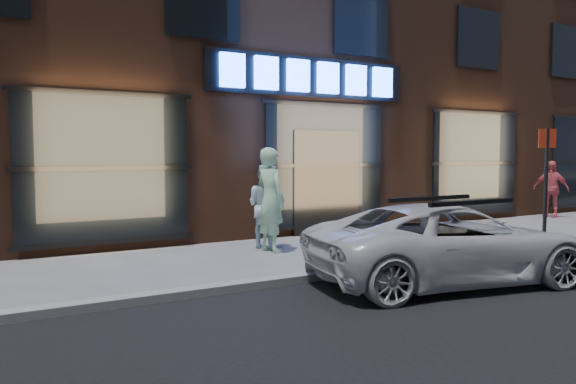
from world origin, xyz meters
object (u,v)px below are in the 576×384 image
object	(u,v)px
man_cap	(266,206)
white_suv	(450,244)
sign_post	(546,175)
man_bowtie	(271,200)
passerby	(551,189)

from	to	relation	value
man_cap	white_suv	bearing A→B (deg)	169.04
white_suv	sign_post	world-z (taller)	sign_post
white_suv	sign_post	size ratio (longest dim) A/B	1.74
white_suv	man_bowtie	bearing A→B (deg)	26.38
passerby	man_cap	bearing A→B (deg)	-110.41
man_bowtie	man_cap	world-z (taller)	man_bowtie
sign_post	white_suv	bearing A→B (deg)	-140.66
man_bowtie	white_suv	world-z (taller)	man_bowtie
passerby	sign_post	xyz separation A→B (m)	(-4.72, -3.14, 0.62)
man_cap	white_suv	world-z (taller)	man_cap
man_bowtie	sign_post	bearing A→B (deg)	-122.01
passerby	man_bowtie	bearing A→B (deg)	-108.10
man_cap	white_suv	size ratio (longest dim) A/B	0.40
man_bowtie	sign_post	world-z (taller)	sign_post
man_cap	passerby	bearing A→B (deg)	-110.09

